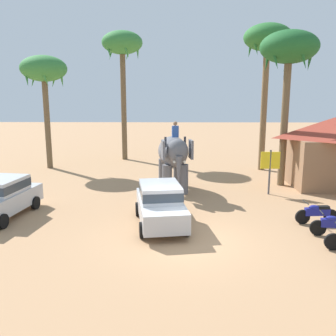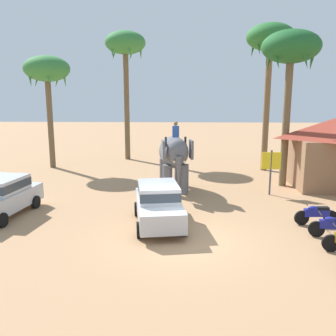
# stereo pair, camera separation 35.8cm
# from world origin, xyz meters

# --- Properties ---
(ground_plane) EXTENTS (120.00, 120.00, 0.00)m
(ground_plane) POSITION_xyz_m (0.00, 0.00, 0.00)
(ground_plane) COLOR tan
(car_sedan_foreground) EXTENTS (2.36, 4.32, 1.70)m
(car_sedan_foreground) POSITION_xyz_m (-0.99, 1.66, 0.93)
(car_sedan_foreground) COLOR #B7BABF
(car_sedan_foreground) RESTS_ON ground
(car_parked_far_side) EXTENTS (2.28, 4.29, 1.70)m
(car_parked_far_side) POSITION_xyz_m (-7.91, 2.48, 0.93)
(car_parked_far_side) COLOR #B7BABF
(car_parked_far_side) RESTS_ON ground
(elephant_with_mahout) EXTENTS (2.07, 3.98, 3.88)m
(elephant_with_mahout) POSITION_xyz_m (-0.48, 7.06, 1.99)
(elephant_with_mahout) COLOR slate
(elephant_with_mahout) RESTS_ON ground
(motorcycle_mid_row) EXTENTS (1.80, 0.55, 0.94)m
(motorcycle_mid_row) POSITION_xyz_m (5.58, 0.49, 0.46)
(motorcycle_mid_row) COLOR black
(motorcycle_mid_row) RESTS_ON ground
(motorcycle_fourth_in_row) EXTENTS (1.80, 0.55, 0.94)m
(motorcycle_fourth_in_row) POSITION_xyz_m (5.45, 1.86, 0.46)
(motorcycle_fourth_in_row) COLOR black
(motorcycle_fourth_in_row) RESTS_ON ground
(palm_tree_behind_elephant) EXTENTS (3.20, 3.20, 10.20)m
(palm_tree_behind_elephant) POSITION_xyz_m (-4.57, 17.10, 8.90)
(palm_tree_behind_elephant) COLOR brown
(palm_tree_behind_elephant) RESTS_ON ground
(palm_tree_near_hut) EXTENTS (3.20, 3.20, 9.94)m
(palm_tree_near_hut) POSITION_xyz_m (5.77, 12.99, 8.66)
(palm_tree_near_hut) COLOR brown
(palm_tree_near_hut) RESTS_ON ground
(palm_tree_left_of_road) EXTENTS (3.20, 3.20, 7.96)m
(palm_tree_left_of_road) POSITION_xyz_m (-9.58, 13.36, 6.84)
(palm_tree_left_of_road) COLOR brown
(palm_tree_left_of_road) RESTS_ON ground
(palm_tree_far_back) EXTENTS (3.20, 3.20, 8.73)m
(palm_tree_far_back) POSITION_xyz_m (5.87, 8.46, 7.55)
(palm_tree_far_back) COLOR brown
(palm_tree_far_back) RESTS_ON ground
(roadside_hut) EXTENTS (5.04, 4.25, 4.00)m
(roadside_hut) POSITION_xyz_m (8.62, 8.22, 2.12)
(roadside_hut) COLOR #8C6647
(roadside_hut) RESTS_ON ground
(signboard_yellow) EXTENTS (1.00, 0.10, 2.40)m
(signboard_yellow) POSITION_xyz_m (4.63, 6.38, 1.69)
(signboard_yellow) COLOR #4C4C51
(signboard_yellow) RESTS_ON ground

